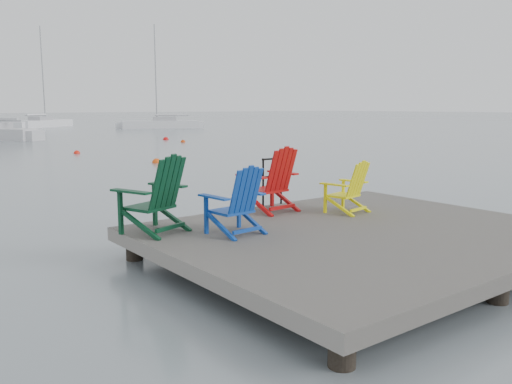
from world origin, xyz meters
TOP-DOWN VIEW (x-y plane):
  - ground at (0.00, 0.00)m, footprint 400.00×400.00m
  - dock at (0.00, 0.00)m, footprint 6.00×5.00m
  - handrail at (0.25, 2.45)m, footprint 0.48×0.04m
  - chair_green at (-2.55, 1.70)m, footprint 1.10×1.05m
  - chair_blue at (-1.66, 0.91)m, footprint 0.85×0.79m
  - chair_red at (-0.16, 1.95)m, footprint 0.96×0.90m
  - chair_yellow at (0.84, 1.05)m, footprint 0.81×0.77m
  - sailboat_mid at (12.17, 58.38)m, footprint 7.84×6.91m
  - sailboat_far at (21.35, 47.46)m, footprint 8.18×5.19m
  - buoy_a at (4.28, 15.15)m, footprint 0.38×0.38m
  - buoy_b at (3.20, 21.70)m, footprint 0.32×0.32m
  - buoy_c at (11.79, 26.03)m, footprint 0.32×0.32m
  - buoy_d at (12.15, 29.11)m, footprint 0.41×0.41m

SIDE VIEW (x-z plane):
  - ground at x=0.00m, z-range 0.00..0.00m
  - buoy_a at x=4.28m, z-range -0.19..0.19m
  - buoy_b at x=3.20m, z-range -0.16..0.16m
  - buoy_c at x=11.79m, z-range -0.16..0.16m
  - buoy_d at x=12.15m, z-range -0.20..0.20m
  - dock at x=0.00m, z-range -0.35..1.05m
  - sailboat_mid at x=12.17m, z-range -5.40..6.11m
  - sailboat_far at x=21.35m, z-range -5.21..5.92m
  - chair_yellow at x=0.84m, z-range 0.50..1.41m
  - chair_blue at x=-1.66m, z-range 0.50..1.51m
  - handrail at x=0.25m, z-range 0.59..1.49m
  - chair_red at x=-0.16m, z-range 0.50..1.65m
  - chair_green at x=-2.55m, z-range 0.50..1.65m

